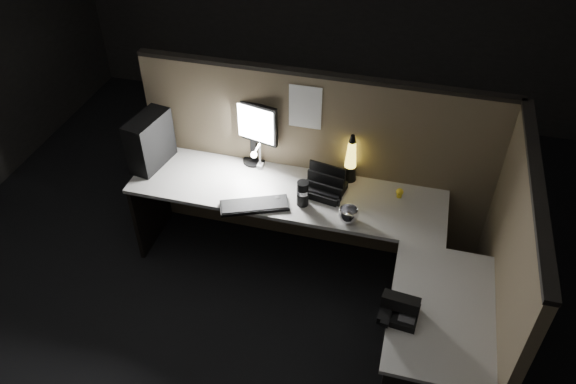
% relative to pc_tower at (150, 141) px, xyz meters
% --- Properties ---
extents(floor, '(6.00, 6.00, 0.00)m').
position_rel_pc_tower_xyz_m(floor, '(1.22, -0.66, -0.93)').
color(floor, black).
rests_on(floor, ground).
extents(room_shell, '(6.00, 6.00, 6.00)m').
position_rel_pc_tower_xyz_m(room_shell, '(1.22, -0.66, 0.69)').
color(room_shell, silver).
rests_on(room_shell, ground).
extents(partition_back, '(2.66, 0.06, 1.50)m').
position_rel_pc_tower_xyz_m(partition_back, '(1.22, 0.27, -0.18)').
color(partition_back, brown).
rests_on(partition_back, ground).
extents(partition_right, '(0.06, 1.66, 1.50)m').
position_rel_pc_tower_xyz_m(partition_right, '(2.55, -0.56, -0.18)').
color(partition_right, brown).
rests_on(partition_right, ground).
extents(desk, '(2.60, 1.60, 0.73)m').
position_rel_pc_tower_xyz_m(desk, '(1.40, -0.41, -0.35)').
color(desk, '#ADABA4').
rests_on(desk, ground).
extents(pc_tower, '(0.24, 0.41, 0.41)m').
position_rel_pc_tower_xyz_m(pc_tower, '(0.00, 0.00, 0.00)').
color(pc_tower, black).
rests_on(pc_tower, desk).
extents(monitor, '(0.40, 0.17, 0.51)m').
position_rel_pc_tower_xyz_m(monitor, '(0.74, 0.23, 0.11)').
color(monitor, black).
rests_on(monitor, desk).
extents(keyboard, '(0.50, 0.33, 0.02)m').
position_rel_pc_tower_xyz_m(keyboard, '(0.90, -0.29, -0.19)').
color(keyboard, black).
rests_on(keyboard, desk).
extents(mouse, '(0.08, 0.06, 0.03)m').
position_rel_pc_tower_xyz_m(mouse, '(1.04, -0.19, -0.19)').
color(mouse, black).
rests_on(mouse, desk).
extents(clip_lamp, '(0.05, 0.18, 0.24)m').
position_rel_pc_tower_xyz_m(clip_lamp, '(0.81, 0.09, -0.07)').
color(clip_lamp, white).
rests_on(clip_lamp, desk).
extents(organizer, '(0.31, 0.29, 0.21)m').
position_rel_pc_tower_xyz_m(organizer, '(1.34, 0.00, -0.16)').
color(organizer, black).
rests_on(organizer, desk).
extents(lava_lamp, '(0.10, 0.10, 0.39)m').
position_rel_pc_tower_xyz_m(lava_lamp, '(1.49, 0.19, -0.04)').
color(lava_lamp, black).
rests_on(lava_lamp, desk).
extents(travel_mug, '(0.09, 0.09, 0.20)m').
position_rel_pc_tower_xyz_m(travel_mug, '(1.22, -0.18, -0.11)').
color(travel_mug, black).
rests_on(travel_mug, desk).
extents(steel_mug, '(0.18, 0.18, 0.11)m').
position_rel_pc_tower_xyz_m(steel_mug, '(1.56, -0.27, -0.15)').
color(steel_mug, silver).
rests_on(steel_mug, desk).
extents(figurine, '(0.05, 0.05, 0.05)m').
position_rel_pc_tower_xyz_m(figurine, '(1.87, 0.08, -0.16)').
color(figurine, yellow).
rests_on(figurine, desk).
extents(pinned_paper, '(0.23, 0.00, 0.34)m').
position_rel_pc_tower_xyz_m(pinned_paper, '(1.13, 0.23, 0.33)').
color(pinned_paper, white).
rests_on(pinned_paper, partition_back).
extents(desk_phone, '(0.23, 0.24, 0.13)m').
position_rel_pc_tower_xyz_m(desk_phone, '(1.98, -0.97, -0.15)').
color(desk_phone, black).
rests_on(desk_phone, desk).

